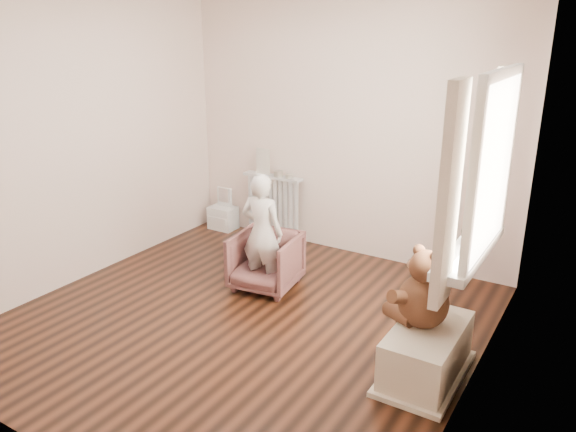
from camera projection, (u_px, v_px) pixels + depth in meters
The scene contains 19 objects.
floor at pixel (244, 320), 4.62m from camera, with size 3.60×3.60×0.01m, color black.
back_wall at pixel (345, 130), 5.65m from camera, with size 3.60×0.02×2.60m, color white.
front_wall at pixel (22, 241), 2.75m from camera, with size 3.60×0.02×2.60m, color white.
left_wall at pixel (79, 141), 5.09m from camera, with size 0.02×3.60×2.60m, color white.
right_wall at pixel (486, 204), 3.31m from camera, with size 0.02×3.60×2.60m, color white.
window at pixel (494, 168), 3.52m from camera, with size 0.03×0.90×1.10m, color white.
window_sill at pixel (470, 251), 3.75m from camera, with size 0.22×1.10×0.06m, color silver.
curtain_left at pixel (449, 197), 3.13m from camera, with size 0.06×0.26×1.30m, color #C3B29A.
curtain_right at pixel (495, 158), 4.05m from camera, with size 0.06×0.26×1.30m, color #C3B29A.
radiator at pixel (273, 206), 6.24m from camera, with size 0.70×0.13×0.74m, color silver.
paper_doll at pixel (263, 161), 6.15m from camera, with size 0.17×0.02×0.28m, color beige.
tin_a at pixel (278, 174), 6.08m from camera, with size 0.10×0.10×0.06m, color #A59E8C.
tin_b at pixel (289, 176), 6.02m from camera, with size 0.08×0.08×0.05m, color #A59E8C.
toy_vanity at pixel (223, 206), 6.60m from camera, with size 0.31×0.22×0.49m, color silver.
armchair at pixel (266, 261), 5.11m from camera, with size 0.56×0.57×0.52m, color brown.
child at pixel (262, 232), 4.97m from camera, with size 0.39×0.26×1.07m, color silver.
toy_bench at pixel (427, 350), 3.82m from camera, with size 0.42×0.79×0.37m, color beige.
teddy_bear at pixel (425, 285), 3.71m from camera, with size 0.45×0.35×0.55m, color #3C1F11, non-canonical shape.
plush_cat at pixel (473, 229), 3.78m from camera, with size 0.15×0.25×0.21m, color slate, non-canonical shape.
Camera 1 is at (2.45, -3.30, 2.31)m, focal length 35.00 mm.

